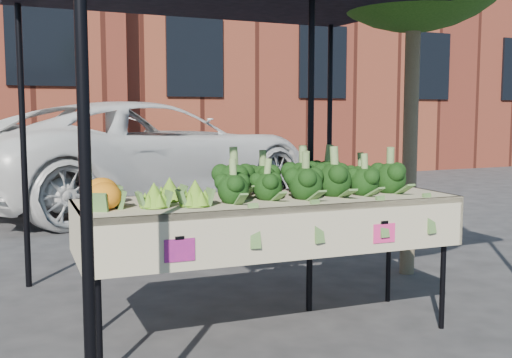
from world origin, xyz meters
name	(u,v)px	position (x,y,z in m)	size (l,w,h in m)	color
ground	(267,331)	(0.00, 0.00, 0.00)	(90.00, 90.00, 0.00)	#2C2C2E
table	(269,267)	(-0.02, -0.06, 0.45)	(2.44, 0.94, 0.90)	beige
canopy	(261,123)	(0.11, 0.33, 1.37)	(3.16, 3.16, 2.74)	black
broccoli_heap	(305,174)	(0.26, -0.04, 1.04)	(1.38, 0.58, 0.28)	black
romanesco_cluster	(169,187)	(-0.68, -0.08, 1.01)	(0.44, 0.48, 0.21)	#77BA29
cauliflower_pair	(103,190)	(-1.05, 0.00, 1.00)	(0.24, 0.44, 0.19)	orange
vehicle	(142,17)	(0.76, 5.90, 2.88)	(2.66, 1.60, 5.76)	white
street_tree	(412,62)	(1.79, 0.80, 1.87)	(1.90, 1.90, 3.75)	#1E4C14
building_right	(296,14)	(7.00, 12.50, 4.25)	(12.00, 8.00, 8.50)	maroon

